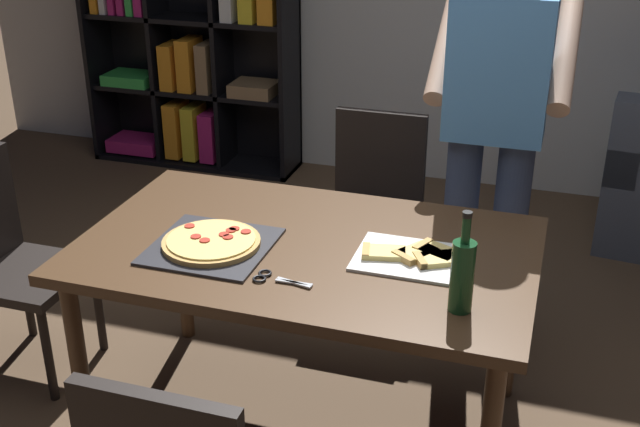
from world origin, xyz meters
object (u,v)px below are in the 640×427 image
at_px(chair_far_side, 374,200).
at_px(kitchen_scissors, 273,278).
at_px(wine_bottle, 462,274).
at_px(person_serving_pizza, 494,124).
at_px(pepperoni_pizza_on_tray, 212,243).
at_px(bookshelf, 193,22).
at_px(dining_table, 307,264).
at_px(chair_left_end, 7,254).

height_order(chair_far_side, kitchen_scissors, chair_far_side).
bearing_deg(kitchen_scissors, wine_bottle, 0.24).
distance_m(chair_far_side, person_serving_pizza, 0.75).
bearing_deg(person_serving_pizza, pepperoni_pizza_on_tray, -133.89).
bearing_deg(pepperoni_pizza_on_tray, chair_far_side, 74.48).
bearing_deg(bookshelf, dining_table, -56.58).
bearing_deg(person_serving_pizza, wine_bottle, -87.98).
xyz_separation_m(bookshelf, kitchen_scissors, (1.55, -2.64, -0.19)).
relative_size(bookshelf, pepperoni_pizza_on_tray, 4.96).
bearing_deg(wine_bottle, bookshelf, 128.90).
distance_m(bookshelf, pepperoni_pizza_on_tray, 2.81).
distance_m(person_serving_pizza, wine_bottle, 1.01).
distance_m(person_serving_pizza, kitchen_scissors, 1.17).
height_order(chair_left_end, pepperoni_pizza_on_tray, chair_left_end).
bearing_deg(person_serving_pizza, dining_table, -125.45).
bearing_deg(pepperoni_pizza_on_tray, person_serving_pizza, 46.11).
bearing_deg(bookshelf, pepperoni_pizza_on_tray, -63.04).
bearing_deg(bookshelf, kitchen_scissors, -59.63).
bearing_deg(dining_table, chair_far_side, 90.00).
bearing_deg(wine_bottle, person_serving_pizza, 92.02).
bearing_deg(wine_bottle, chair_left_end, 171.83).
xyz_separation_m(dining_table, wine_bottle, (0.56, -0.26, 0.20)).
bearing_deg(chair_far_side, person_serving_pizza, -22.73).
height_order(bookshelf, kitchen_scissors, bookshelf).
xyz_separation_m(chair_left_end, bookshelf, (-0.31, 2.38, 0.44)).
distance_m(chair_far_side, bookshelf, 2.16).
height_order(chair_left_end, person_serving_pizza, person_serving_pizza).
bearing_deg(person_serving_pizza, bookshelf, 141.93).
relative_size(bookshelf, wine_bottle, 6.17).
xyz_separation_m(chair_left_end, wine_bottle, (1.82, -0.26, 0.36)).
distance_m(dining_table, person_serving_pizza, 0.96).
height_order(pepperoni_pizza_on_tray, wine_bottle, wine_bottle).
bearing_deg(wine_bottle, chair_far_side, 114.69).
relative_size(dining_table, chair_left_end, 1.72).
height_order(chair_far_side, chair_left_end, same).
height_order(chair_far_side, pepperoni_pizza_on_tray, chair_far_side).
relative_size(dining_table, kitchen_scissors, 7.93).
bearing_deg(kitchen_scissors, person_serving_pizza, 61.37).
height_order(chair_left_end, bookshelf, bookshelf).
xyz_separation_m(chair_far_side, person_serving_pizza, (0.53, -0.22, 0.49)).
height_order(chair_far_side, wine_bottle, wine_bottle).
xyz_separation_m(person_serving_pizza, kitchen_scissors, (-0.55, -1.00, -0.24)).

